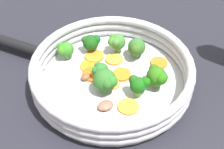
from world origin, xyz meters
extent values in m
plane|color=black|center=(0.00, 0.00, 0.00)|extent=(4.00, 4.00, 0.00)
cylinder|color=#B2B5B7|center=(0.00, 0.00, 0.01)|extent=(0.31, 0.31, 0.01)
torus|color=#B9B5BF|center=(0.00, 0.00, 0.02)|extent=(0.33, 0.33, 0.02)
torus|color=#B9B5BF|center=(0.00, 0.00, 0.04)|extent=(0.33, 0.33, 0.02)
torus|color=#B9B5BF|center=(0.00, 0.00, 0.05)|extent=(0.33, 0.33, 0.02)
cylinder|color=black|center=(0.24, 0.07, 0.02)|extent=(0.19, 0.08, 0.02)
sphere|color=#B1B4B8|center=(0.15, 0.01, 0.02)|extent=(0.01, 0.01, 0.01)
sphere|color=#B2B9BA|center=(0.13, 0.07, 0.02)|extent=(0.01, 0.01, 0.01)
cylinder|color=orange|center=(-0.01, 0.01, 0.01)|extent=(0.04, 0.04, 0.00)
cylinder|color=orange|center=(-0.07, 0.04, 0.01)|extent=(0.06, 0.06, 0.00)
cylinder|color=#F99D33|center=(0.04, -0.05, 0.01)|extent=(0.05, 0.05, 0.01)
cylinder|color=orange|center=(0.08, -0.03, 0.01)|extent=(0.06, 0.06, 0.01)
cylinder|color=#E65C15|center=(0.04, 0.02, 0.01)|extent=(0.05, 0.05, 0.01)
cylinder|color=orange|center=(0.06, 0.00, 0.01)|extent=(0.06, 0.06, 0.00)
cylinder|color=orange|center=(-0.05, -0.11, 0.01)|extent=(0.05, 0.05, 0.01)
cylinder|color=orange|center=(-0.01, -0.02, 0.01)|extent=(0.05, 0.05, 0.01)
cylinder|color=#799857|center=(0.05, -0.08, 0.02)|extent=(0.01, 0.01, 0.02)
sphere|color=#36722D|center=(0.05, -0.08, 0.04)|extent=(0.04, 0.04, 0.04)
sphere|color=#3F7333|center=(0.04, -0.06, 0.05)|extent=(0.02, 0.02, 0.02)
sphere|color=#3E7A24|center=(0.05, -0.06, 0.05)|extent=(0.02, 0.02, 0.02)
sphere|color=#387926|center=(0.06, -0.08, 0.05)|extent=(0.02, 0.02, 0.02)
cylinder|color=#75A059|center=(0.01, -0.09, 0.02)|extent=(0.01, 0.01, 0.02)
sphere|color=#2D6428|center=(0.01, -0.09, 0.04)|extent=(0.04, 0.04, 0.04)
sphere|color=#335D1E|center=(0.00, -0.08, 0.04)|extent=(0.03, 0.03, 0.03)
sphere|color=#2F5C28|center=(0.00, -0.10, 0.04)|extent=(0.02, 0.02, 0.02)
cylinder|color=#78A34D|center=(-0.07, 0.00, 0.02)|extent=(0.02, 0.02, 0.02)
sphere|color=#165712|center=(-0.07, 0.00, 0.04)|extent=(0.03, 0.03, 0.03)
sphere|color=#155E0C|center=(-0.08, -0.01, 0.05)|extent=(0.02, 0.02, 0.02)
sphere|color=#1F4D17|center=(-0.06, 0.00, 0.05)|extent=(0.02, 0.02, 0.02)
cylinder|color=#769859|center=(0.12, 0.01, 0.02)|extent=(0.01, 0.01, 0.01)
sphere|color=#317922|center=(0.12, 0.01, 0.04)|extent=(0.03, 0.03, 0.03)
sphere|color=#2A7119|center=(0.13, 0.02, 0.04)|extent=(0.02, 0.02, 0.02)
sphere|color=#35761E|center=(0.12, 0.02, 0.04)|extent=(0.02, 0.02, 0.02)
cylinder|color=#6C9245|center=(-0.01, 0.03, 0.02)|extent=(0.01, 0.01, 0.02)
sphere|color=#2D6727|center=(-0.01, 0.03, 0.04)|extent=(0.05, 0.05, 0.05)
sphere|color=#2B6D22|center=(-0.03, 0.03, 0.05)|extent=(0.02, 0.02, 0.02)
sphere|color=#295E22|center=(-0.02, 0.04, 0.05)|extent=(0.02, 0.02, 0.02)
cylinder|color=#799F54|center=(-0.08, -0.04, 0.02)|extent=(0.01, 0.01, 0.02)
sphere|color=#2C6614|center=(-0.08, -0.04, 0.04)|extent=(0.04, 0.04, 0.04)
sphere|color=#256811|center=(-0.09, -0.04, 0.04)|extent=(0.02, 0.02, 0.02)
sphere|color=#276319|center=(-0.09, -0.04, 0.05)|extent=(0.02, 0.02, 0.02)
sphere|color=#28610F|center=(-0.07, -0.05, 0.05)|extent=(0.02, 0.02, 0.02)
cylinder|color=#628550|center=(0.02, 0.01, 0.02)|extent=(0.01, 0.01, 0.01)
sphere|color=#276B29|center=(0.02, 0.01, 0.03)|extent=(0.03, 0.03, 0.03)
sphere|color=#1F7129|center=(0.03, 0.02, 0.04)|extent=(0.02, 0.02, 0.02)
sphere|color=#226833|center=(0.03, 0.01, 0.04)|extent=(0.02, 0.02, 0.02)
sphere|color=#306C24|center=(0.01, 0.02, 0.03)|extent=(0.02, 0.02, 0.02)
cylinder|color=#7B955F|center=(0.10, -0.04, 0.02)|extent=(0.01, 0.01, 0.01)
sphere|color=#174B13|center=(0.10, -0.04, 0.04)|extent=(0.04, 0.04, 0.04)
sphere|color=#204516|center=(0.11, -0.03, 0.04)|extent=(0.02, 0.02, 0.02)
sphere|color=#104C18|center=(0.09, -0.05, 0.04)|extent=(0.02, 0.02, 0.02)
ellipsoid|color=#8E5C49|center=(-0.04, 0.07, 0.02)|extent=(0.03, 0.04, 0.01)
ellipsoid|color=brown|center=(0.04, 0.03, 0.02)|extent=(0.02, 0.03, 0.01)
camera|label=1|loc=(-0.30, 0.35, 0.47)|focal=50.00mm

